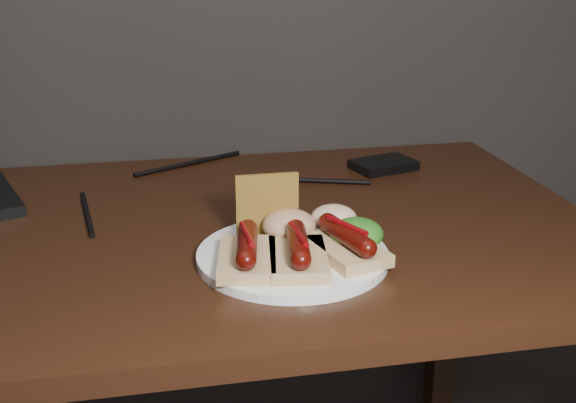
% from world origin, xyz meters
% --- Properties ---
extents(desk, '(1.40, 0.70, 0.75)m').
position_xyz_m(desk, '(0.00, 1.38, 0.66)').
color(desk, black).
rests_on(desk, ground).
extents(hard_drive, '(0.12, 0.10, 0.02)m').
position_xyz_m(hard_drive, '(0.47, 1.59, 0.76)').
color(hard_drive, black).
rests_on(hard_drive, desk).
extents(desk_cables, '(0.86, 0.37, 0.01)m').
position_xyz_m(desk_cables, '(-0.01, 1.55, 0.75)').
color(desk_cables, black).
rests_on(desk_cables, desk).
extents(plate, '(0.30, 0.30, 0.01)m').
position_xyz_m(plate, '(0.23, 1.24, 0.76)').
color(plate, white).
rests_on(plate, desk).
extents(bread_sausage_left, '(0.09, 0.13, 0.04)m').
position_xyz_m(bread_sausage_left, '(0.17, 1.22, 0.78)').
color(bread_sausage_left, '#D5B27D').
rests_on(bread_sausage_left, plate).
extents(bread_sausage_center, '(0.09, 0.12, 0.04)m').
position_xyz_m(bread_sausage_center, '(0.23, 1.20, 0.78)').
color(bread_sausage_center, '#D5B27D').
rests_on(bread_sausage_center, plate).
extents(bread_sausage_right, '(0.10, 0.13, 0.04)m').
position_xyz_m(bread_sausage_right, '(0.29, 1.22, 0.78)').
color(bread_sausage_right, '#D5B27D').
rests_on(bread_sausage_right, plate).
extents(crispbread, '(0.09, 0.01, 0.08)m').
position_xyz_m(crispbread, '(0.21, 1.31, 0.80)').
color(crispbread, '#A9832E').
rests_on(crispbread, plate).
extents(salad_greens, '(0.07, 0.07, 0.04)m').
position_xyz_m(salad_greens, '(0.31, 1.24, 0.78)').
color(salad_greens, '#1B5210').
rests_on(salad_greens, plate).
extents(salsa_mound, '(0.07, 0.07, 0.04)m').
position_xyz_m(salsa_mound, '(0.23, 1.29, 0.78)').
color(salsa_mound, maroon).
rests_on(salsa_mound, plate).
extents(coleslaw_mound, '(0.06, 0.06, 0.04)m').
position_xyz_m(coleslaw_mound, '(0.30, 1.30, 0.78)').
color(coleslaw_mound, white).
rests_on(coleslaw_mound, plate).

